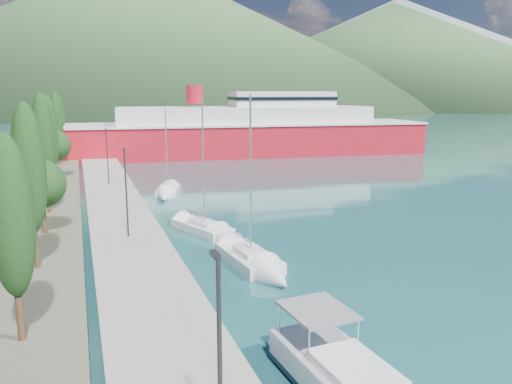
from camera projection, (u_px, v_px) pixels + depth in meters
name	position (u px, v px, depth m)	size (l,w,h in m)	color
ground	(124.00, 133.00, 134.51)	(1400.00, 1400.00, 0.00)	#1D5256
quay	(116.00, 208.00, 44.64)	(5.00, 88.00, 0.80)	gray
hills_far	(198.00, 39.00, 625.78)	(1480.00, 900.00, 180.00)	slate
hills_near	(220.00, 43.00, 390.48)	(1010.00, 520.00, 115.00)	#395A32
tree_row	(49.00, 144.00, 47.90)	(3.70, 65.38, 10.03)	#47301E
lamp_posts	(127.00, 192.00, 33.04)	(0.15, 45.45, 6.06)	#2D2D33
sailboat_near	(262.00, 268.00, 29.57)	(3.13, 8.11, 11.38)	silver
sailboat_mid	(217.00, 233.00, 37.09)	(4.85, 8.04, 11.29)	silver
sailboat_far	(166.00, 194.00, 51.33)	(3.98, 6.98, 9.78)	silver
ferry	(247.00, 133.00, 85.91)	(63.23, 19.38, 12.36)	red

